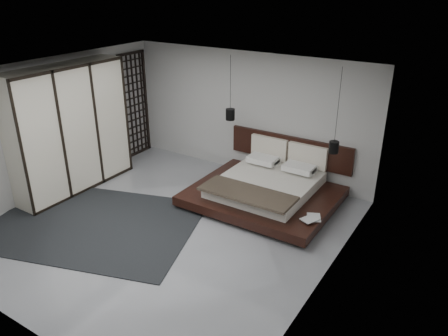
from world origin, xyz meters
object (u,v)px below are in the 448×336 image
Objects in this scene: rug at (94,224)px; lattice_screen at (135,105)px; pendant_right at (334,147)px; wardrobe at (70,129)px; bed at (267,188)px; pendant_left at (230,114)px.

lattice_screen is at bearing 119.20° from rug.
pendant_right is 0.60× the size of wardrobe.
pendant_right reaches higher than rug.
rug is at bearing -131.54° from bed.
pendant_right is (5.21, -0.09, -0.02)m from lattice_screen.
bed is at bearing 23.67° from wardrobe.
bed is at bearing -158.78° from pendant_right.
rug is (-3.46, -3.04, -1.27)m from pendant_right.
bed is at bearing -7.67° from lattice_screen.
pendant_left is at bearing 158.78° from bed.
pendant_right is (1.16, 0.45, 0.99)m from bed.
lattice_screen is 0.95× the size of wardrobe.
pendant_left is at bearing 38.82° from wardrobe.
pendant_left is 3.59m from rug.
pendant_left is 0.84× the size of pendant_right.
pendant_right is (2.33, 0.00, -0.27)m from pendant_left.
lattice_screen reaches higher than bed.
lattice_screen is 2.89m from pendant_left.
bed reaches higher than rug.
pendant_left reaches higher than rug.
pendant_left and pendant_right have the same top height.
wardrobe is at bearing 148.31° from rug.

